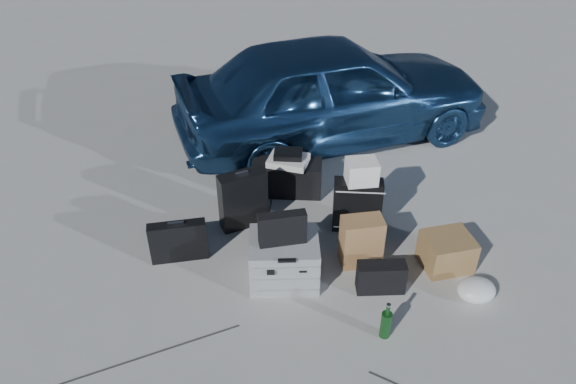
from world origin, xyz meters
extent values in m
plane|color=#A4A49F|center=(0.00, 0.00, 0.00)|extent=(60.00, 60.00, 0.00)
imported|color=#275184|center=(0.50, 2.57, 0.60)|extent=(3.78, 2.23, 1.21)
cube|color=#9A9D9F|center=(-0.27, 0.26, 0.20)|extent=(0.59, 0.50, 0.41)
cube|color=black|center=(-0.28, 0.24, 0.55)|extent=(0.39, 0.13, 0.28)
cube|color=black|center=(-1.15, 0.59, 0.19)|extent=(0.50, 0.15, 0.38)
cube|color=black|center=(-0.58, 1.01, 0.28)|extent=(0.47, 0.29, 0.57)
cube|color=black|center=(0.46, 0.86, 0.26)|extent=(0.46, 0.23, 0.53)
cube|color=white|center=(0.47, 0.85, 0.63)|extent=(0.27, 0.22, 0.21)
cube|color=black|center=(-0.12, 1.50, 0.17)|extent=(0.73, 0.40, 0.35)
cube|color=white|center=(-0.11, 1.49, 0.38)|extent=(0.46, 0.40, 0.07)
cube|color=black|center=(-0.11, 1.51, 0.44)|extent=(0.30, 0.24, 0.06)
cube|color=olive|center=(0.41, 0.39, 0.23)|extent=(0.36, 0.23, 0.46)
cube|color=olive|center=(1.13, 0.28, 0.15)|extent=(0.44, 0.40, 0.30)
ellipsoid|color=silver|center=(1.25, -0.12, 0.09)|extent=(0.34, 0.30, 0.17)
cube|color=black|center=(0.50, 0.05, 0.14)|extent=(0.40, 0.17, 0.27)
cylinder|color=#0D3411|center=(0.43, -0.43, 0.16)|extent=(0.08, 0.08, 0.32)
camera|label=1|loc=(-0.56, -3.15, 3.36)|focal=35.00mm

